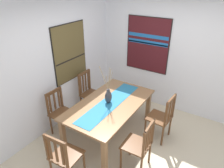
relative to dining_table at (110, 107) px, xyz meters
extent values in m
cube|color=beige|center=(-0.20, -0.65, -0.66)|extent=(6.40, 6.40, 0.03)
cube|color=silver|center=(-0.20, 1.21, 0.71)|extent=(6.40, 0.12, 2.70)
cube|color=silver|center=(1.66, -0.65, 0.71)|extent=(0.12, 6.40, 2.70)
cube|color=#8E6642|center=(0.00, 0.00, 0.08)|extent=(1.86, 1.05, 0.03)
cube|color=#8E6642|center=(-0.85, -0.44, -0.29)|extent=(0.08, 0.08, 0.70)
cube|color=#8E6642|center=(0.85, -0.44, -0.29)|extent=(0.08, 0.08, 0.70)
cube|color=#8E6642|center=(-0.85, 0.44, -0.29)|extent=(0.08, 0.08, 0.70)
cube|color=#8E6642|center=(0.85, 0.44, -0.29)|extent=(0.08, 0.08, 0.70)
cube|color=#236B93|center=(0.00, 0.00, 0.10)|extent=(1.71, 0.36, 0.01)
ellipsoid|color=#333338|center=(0.00, 0.03, 0.22)|extent=(0.15, 0.13, 0.25)
cylinder|color=#333338|center=(0.00, 0.03, 0.36)|extent=(0.06, 0.06, 0.05)
cylinder|color=#997F5B|center=(0.05, 0.03, 0.57)|extent=(0.11, 0.02, 0.37)
cylinder|color=#997F5B|center=(-0.05, -0.02, 0.62)|extent=(0.09, 0.12, 0.47)
cylinder|color=#997F5B|center=(0.04, 0.04, 0.58)|extent=(0.09, 0.03, 0.40)
cylinder|color=#997F5B|center=(-0.08, 0.00, 0.55)|extent=(0.15, 0.07, 0.34)
cylinder|color=#997F5B|center=(-0.05, 0.09, 0.62)|extent=(0.10, 0.13, 0.47)
cylinder|color=#997F5B|center=(-0.04, -0.04, 0.59)|extent=(0.08, 0.14, 0.41)
cube|color=brown|center=(-0.45, -0.80, -0.18)|extent=(0.43, 0.43, 0.03)
cylinder|color=brown|center=(-0.64, -0.62, -0.42)|extent=(0.04, 0.04, 0.45)
cylinder|color=brown|center=(-0.28, -0.61, -0.42)|extent=(0.04, 0.04, 0.45)
cylinder|color=brown|center=(-0.63, -0.98, -0.42)|extent=(0.04, 0.04, 0.45)
cylinder|color=brown|center=(-0.27, -0.97, -0.42)|extent=(0.04, 0.04, 0.45)
cube|color=brown|center=(-0.63, -0.99, 0.06)|extent=(0.04, 0.04, 0.46)
cube|color=brown|center=(-0.27, -0.98, 0.06)|extent=(0.04, 0.04, 0.46)
cube|color=brown|center=(-0.45, -0.99, 0.26)|extent=(0.38, 0.05, 0.06)
cube|color=brown|center=(-0.60, -0.99, 0.04)|extent=(0.04, 0.02, 0.37)
cube|color=brown|center=(-0.52, -0.99, 0.04)|extent=(0.04, 0.02, 0.37)
cube|color=brown|center=(-0.45, -0.99, 0.04)|extent=(0.04, 0.02, 0.37)
cube|color=brown|center=(-0.37, -0.98, 0.04)|extent=(0.04, 0.02, 0.37)
cube|color=brown|center=(-0.29, -0.98, 0.04)|extent=(0.04, 0.02, 0.37)
cube|color=brown|center=(-0.47, 0.81, -0.18)|extent=(0.43, 0.43, 0.03)
cylinder|color=brown|center=(-0.29, 0.63, -0.42)|extent=(0.04, 0.04, 0.45)
cylinder|color=brown|center=(-0.65, 0.63, -0.42)|extent=(0.04, 0.04, 0.45)
cylinder|color=brown|center=(-0.28, 0.99, -0.42)|extent=(0.04, 0.04, 0.45)
cylinder|color=brown|center=(-0.64, 0.99, -0.42)|extent=(0.04, 0.04, 0.45)
cube|color=brown|center=(-0.28, 1.00, 0.06)|extent=(0.04, 0.04, 0.46)
cube|color=brown|center=(-0.64, 1.00, 0.06)|extent=(0.04, 0.04, 0.46)
cube|color=brown|center=(-0.46, 1.00, 0.26)|extent=(0.38, 0.04, 0.06)
cube|color=brown|center=(-0.35, 1.00, 0.04)|extent=(0.04, 0.02, 0.37)
cube|color=brown|center=(-0.46, 1.00, 0.04)|extent=(0.04, 0.02, 0.37)
cube|color=brown|center=(-0.58, 1.00, 0.04)|extent=(0.04, 0.02, 0.37)
cube|color=brown|center=(0.45, 0.79, -0.18)|extent=(0.42, 0.42, 0.03)
cylinder|color=brown|center=(0.63, 0.61, -0.42)|extent=(0.04, 0.04, 0.45)
cylinder|color=brown|center=(0.27, 0.61, -0.42)|extent=(0.04, 0.04, 0.45)
cylinder|color=brown|center=(0.63, 0.97, -0.42)|extent=(0.04, 0.04, 0.45)
cylinder|color=brown|center=(0.27, 0.97, -0.42)|extent=(0.04, 0.04, 0.45)
cube|color=brown|center=(0.63, 0.98, 0.08)|extent=(0.04, 0.04, 0.51)
cube|color=brown|center=(0.27, 0.98, 0.08)|extent=(0.04, 0.04, 0.51)
cube|color=brown|center=(0.45, 0.98, 0.31)|extent=(0.38, 0.03, 0.06)
cube|color=brown|center=(0.58, 0.98, 0.07)|extent=(0.04, 0.02, 0.42)
cube|color=brown|center=(0.49, 0.98, 0.07)|extent=(0.04, 0.02, 0.42)
cube|color=brown|center=(0.40, 0.98, 0.07)|extent=(0.04, 0.02, 0.42)
cube|color=brown|center=(0.31, 0.98, 0.07)|extent=(0.04, 0.02, 0.42)
cube|color=brown|center=(0.44, -0.84, -0.18)|extent=(0.44, 0.44, 0.03)
cylinder|color=brown|center=(0.27, -0.65, -0.42)|extent=(0.04, 0.04, 0.45)
cylinder|color=brown|center=(0.63, -0.67, -0.42)|extent=(0.04, 0.04, 0.45)
cylinder|color=brown|center=(0.24, -1.01, -0.42)|extent=(0.04, 0.04, 0.45)
cylinder|color=brown|center=(0.60, -1.03, -0.42)|extent=(0.04, 0.04, 0.45)
cube|color=brown|center=(0.24, -1.02, 0.08)|extent=(0.04, 0.04, 0.49)
cube|color=brown|center=(0.60, -1.04, 0.08)|extent=(0.04, 0.04, 0.49)
cube|color=brown|center=(0.42, -1.03, 0.29)|extent=(0.38, 0.05, 0.06)
cube|color=brown|center=(0.31, -1.02, 0.06)|extent=(0.04, 0.02, 0.40)
cube|color=brown|center=(0.42, -1.03, 0.06)|extent=(0.04, 0.02, 0.40)
cube|color=brown|center=(0.54, -1.04, 0.06)|extent=(0.04, 0.02, 0.40)
cube|color=brown|center=(-1.21, 0.00, -0.18)|extent=(0.45, 0.45, 0.03)
cylinder|color=brown|center=(-1.05, 0.19, -0.42)|extent=(0.04, 0.04, 0.45)
cylinder|color=brown|center=(-1.02, -0.17, -0.42)|extent=(0.04, 0.04, 0.45)
cube|color=brown|center=(-1.41, 0.17, 0.06)|extent=(0.04, 0.04, 0.46)
cube|color=brown|center=(-1.39, -0.19, 0.06)|extent=(0.04, 0.04, 0.46)
cube|color=brown|center=(-1.40, -0.01, 0.26)|extent=(0.06, 0.38, 0.06)
cube|color=brown|center=(-1.41, 0.10, 0.05)|extent=(0.02, 0.04, 0.37)
cube|color=brown|center=(-1.40, -0.01, 0.05)|extent=(0.02, 0.04, 0.37)
cube|color=brown|center=(-1.40, -0.13, 0.05)|extent=(0.02, 0.04, 0.37)
cube|color=black|center=(0.24, 1.15, 0.82)|extent=(0.93, 0.04, 1.21)
cube|color=brown|center=(0.24, 1.13, 0.82)|extent=(0.90, 0.01, 1.18)
cube|color=black|center=(0.24, 1.12, 0.67)|extent=(0.87, 0.00, 0.03)
cube|color=black|center=(1.60, -0.01, 0.83)|extent=(0.04, 1.03, 1.26)
cube|color=#471419|center=(1.57, -0.01, 0.83)|extent=(0.01, 1.00, 1.23)
cube|color=#1E60A8|center=(1.57, -0.01, 0.86)|extent=(0.00, 0.97, 0.04)
cube|color=#1E60A8|center=(1.57, -0.01, 0.90)|extent=(0.00, 0.97, 0.07)
cube|color=#1E60A8|center=(1.57, -0.01, 1.04)|extent=(0.00, 0.97, 0.08)
camera|label=1|loc=(-2.80, -1.83, 2.23)|focal=33.46mm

